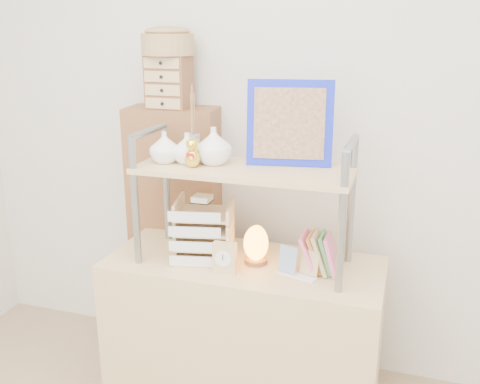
# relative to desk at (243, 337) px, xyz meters

# --- Properties ---
(room_shell) EXTENTS (3.42, 3.41, 2.61)m
(room_shell) POSITION_rel_desk_xyz_m (0.00, -0.81, 1.32)
(room_shell) COLOR silver
(room_shell) RESTS_ON ground
(desk) EXTENTS (1.20, 0.50, 0.75)m
(desk) POSITION_rel_desk_xyz_m (0.00, 0.00, 0.00)
(desk) COLOR tan
(desk) RESTS_ON ground
(cabinet) EXTENTS (0.47, 0.29, 1.35)m
(cabinet) POSITION_rel_desk_xyz_m (-0.49, 0.37, 0.30)
(cabinet) COLOR brown
(cabinet) RESTS_ON ground
(hutch) EXTENTS (0.90, 0.34, 0.78)m
(hutch) POSITION_rel_desk_xyz_m (-0.04, 0.01, 0.81)
(hutch) COLOR gray
(hutch) RESTS_ON desk
(letter_tray) EXTENTS (0.28, 0.27, 0.29)m
(letter_tray) POSITION_rel_desk_xyz_m (-0.18, -0.02, 0.49)
(letter_tray) COLOR tan
(letter_tray) RESTS_ON desk
(salt_lamp) EXTENTS (0.11, 0.11, 0.17)m
(salt_lamp) POSITION_rel_desk_xyz_m (0.05, 0.00, 0.46)
(salt_lamp) COLOR brown
(salt_lamp) RESTS_ON desk
(desk_clock) EXTENTS (0.10, 0.05, 0.13)m
(desk_clock) POSITION_rel_desk_xyz_m (-0.04, -0.13, 0.44)
(desk_clock) COLOR tan
(desk_clock) RESTS_ON desk
(postcard_stand) EXTENTS (0.18, 0.10, 0.12)m
(postcard_stand) POSITION_rel_desk_xyz_m (0.25, -0.06, 0.41)
(postcard_stand) COLOR white
(postcard_stand) RESTS_ON desk
(drawer_chest) EXTENTS (0.20, 0.16, 0.25)m
(drawer_chest) POSITION_rel_desk_xyz_m (-0.49, 0.35, 1.10)
(drawer_chest) COLOR brown
(drawer_chest) RESTS_ON cabinet
(woven_basket) EXTENTS (0.25, 0.25, 0.10)m
(woven_basket) POSITION_rel_desk_xyz_m (-0.49, 0.35, 1.28)
(woven_basket) COLOR olive
(woven_basket) RESTS_ON drawer_chest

